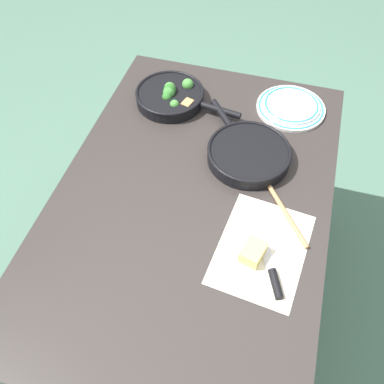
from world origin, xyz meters
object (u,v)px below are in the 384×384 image
(skillet_eggs, at_px, (248,154))
(wooden_spoon, at_px, (271,189))
(cheese_block, at_px, (253,252))
(dinner_plate_stack, at_px, (291,107))
(grater_knife, at_px, (270,264))
(skillet_broccoli, at_px, (172,96))

(skillet_eggs, bearing_deg, wooden_spoon, -178.68)
(cheese_block, relative_size, dinner_plate_stack, 0.34)
(grater_knife, height_order, cheese_block, cheese_block)
(skillet_eggs, bearing_deg, cheese_block, 154.12)
(wooden_spoon, height_order, dinner_plate_stack, dinner_plate_stack)
(skillet_broccoli, distance_m, grater_knife, 0.76)
(dinner_plate_stack, bearing_deg, skillet_eggs, 160.09)
(grater_knife, bearing_deg, dinner_plate_stack, -20.42)
(skillet_broccoli, xyz_separation_m, cheese_block, (-0.58, -0.42, -0.01))
(skillet_eggs, relative_size, cheese_block, 4.16)
(grater_knife, relative_size, dinner_plate_stack, 1.10)
(wooden_spoon, relative_size, dinner_plate_stack, 1.24)
(wooden_spoon, xyz_separation_m, cheese_block, (-0.25, 0.01, 0.01))
(grater_knife, height_order, dinner_plate_stack, dinner_plate_stack)
(skillet_eggs, xyz_separation_m, grater_knife, (-0.38, -0.14, -0.02))
(wooden_spoon, distance_m, grater_knife, 0.27)
(cheese_block, bearing_deg, dinner_plate_stack, -1.62)
(grater_knife, relative_size, cheese_block, 3.19)
(wooden_spoon, bearing_deg, cheese_block, 141.06)
(grater_knife, distance_m, dinner_plate_stack, 0.68)
(skillet_broccoli, relative_size, cheese_block, 4.63)
(skillet_broccoli, bearing_deg, wooden_spoon, -27.73)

